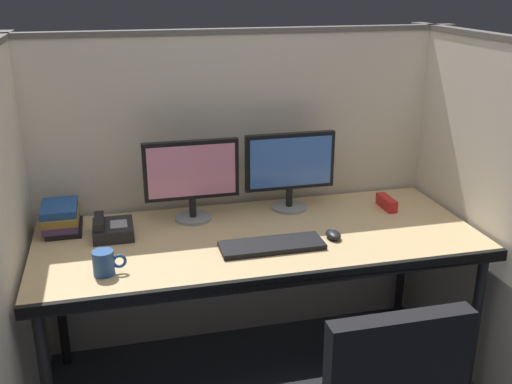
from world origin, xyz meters
TOP-DOWN VIEW (x-y plane):
  - cubicle_partition_rear at (0.00, 0.74)m, footprint 2.21×0.06m
  - cubicle_partition_left at (-0.99, 0.20)m, footprint 0.06×1.41m
  - cubicle_partition_right at (0.99, 0.20)m, footprint 0.06×1.41m
  - desk at (0.00, 0.29)m, footprint 1.90×0.80m
  - monitor_left at (-0.25, 0.54)m, footprint 0.43×0.17m
  - monitor_right at (0.22, 0.57)m, footprint 0.43×0.17m
  - keyboard_main at (0.02, 0.16)m, footprint 0.43×0.15m
  - computer_mouse at (0.30, 0.19)m, footprint 0.06×0.10m
  - coffee_mug at (-0.65, 0.09)m, footprint 0.13×0.08m
  - red_stapler at (0.68, 0.46)m, footprint 0.04×0.15m
  - desk_phone at (-0.62, 0.44)m, footprint 0.17×0.19m
  - book_stack at (-0.83, 0.55)m, footprint 0.16×0.23m

SIDE VIEW (x-z plane):
  - desk at x=0.00m, z-range 0.32..1.06m
  - keyboard_main at x=0.02m, z-range 0.74..0.76m
  - computer_mouse at x=0.30m, z-range 0.74..0.77m
  - red_stapler at x=0.68m, z-range 0.74..0.80m
  - desk_phone at x=-0.62m, z-range 0.73..0.82m
  - coffee_mug at x=-0.65m, z-range 0.74..0.84m
  - cubicle_partition_rear at x=0.00m, z-range 0.00..1.58m
  - cubicle_partition_left at x=-0.99m, z-range 0.00..1.58m
  - cubicle_partition_right at x=0.99m, z-range 0.00..1.58m
  - book_stack at x=-0.83m, z-range 0.74..0.86m
  - monitor_left at x=-0.25m, z-range 0.77..1.14m
  - monitor_right at x=0.22m, z-range 0.77..1.14m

